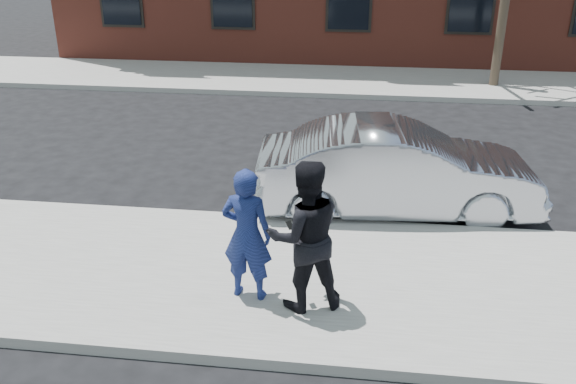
# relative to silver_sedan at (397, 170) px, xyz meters

# --- Properties ---
(ground) EXTENTS (100.00, 100.00, 0.00)m
(ground) POSITION_rel_silver_sedan_xyz_m (-1.34, -2.30, -0.77)
(ground) COLOR black
(ground) RESTS_ON ground
(near_sidewalk) EXTENTS (50.00, 3.50, 0.15)m
(near_sidewalk) POSITION_rel_silver_sedan_xyz_m (-1.34, -2.55, -0.70)
(near_sidewalk) COLOR gray
(near_sidewalk) RESTS_ON ground
(near_curb) EXTENTS (50.00, 0.10, 0.15)m
(near_curb) POSITION_rel_silver_sedan_xyz_m (-1.34, -0.75, -0.70)
(near_curb) COLOR #999691
(near_curb) RESTS_ON ground
(far_sidewalk) EXTENTS (50.00, 3.50, 0.15)m
(far_sidewalk) POSITION_rel_silver_sedan_xyz_m (-1.34, 8.95, -0.70)
(far_sidewalk) COLOR gray
(far_sidewalk) RESTS_ON ground
(far_curb) EXTENTS (50.00, 0.10, 0.15)m
(far_curb) POSITION_rel_silver_sedan_xyz_m (-1.34, 7.15, -0.70)
(far_curb) COLOR #999691
(far_curb) RESTS_ON ground
(silver_sedan) EXTENTS (4.80, 2.04, 1.54)m
(silver_sedan) POSITION_rel_silver_sedan_xyz_m (0.00, 0.00, 0.00)
(silver_sedan) COLOR #999BA3
(silver_sedan) RESTS_ON ground
(man_hoodie) EXTENTS (0.69, 0.54, 1.76)m
(man_hoodie) POSITION_rel_silver_sedan_xyz_m (-1.98, -3.05, 0.26)
(man_hoodie) COLOR navy
(man_hoodie) RESTS_ON near_sidewalk
(man_peacoat) EXTENTS (1.14, 1.01, 1.95)m
(man_peacoat) POSITION_rel_silver_sedan_xyz_m (-1.24, -3.17, 0.35)
(man_peacoat) COLOR black
(man_peacoat) RESTS_ON near_sidewalk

